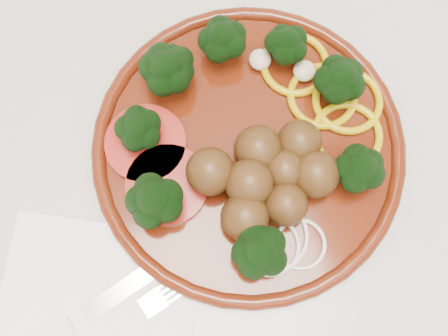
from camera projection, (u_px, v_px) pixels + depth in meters
name	position (u px, v px, depth m)	size (l,w,h in m)	color
counter	(262.00, 214.00, 0.98)	(2.40, 0.60, 0.90)	silver
plate	(251.00, 141.00, 0.53)	(0.30, 0.30, 0.06)	#471508
napkin	(94.00, 322.00, 0.50)	(0.18, 0.18, 0.00)	white
knife	(66.00, 328.00, 0.50)	(0.19, 0.05, 0.01)	silver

